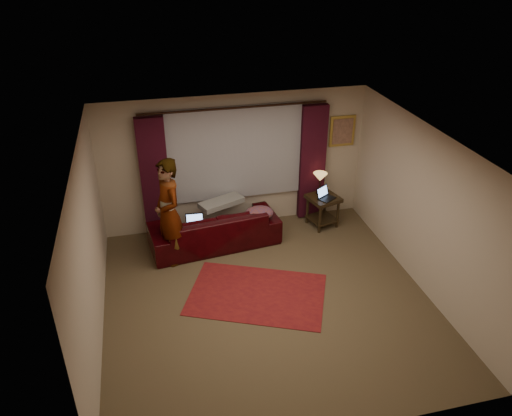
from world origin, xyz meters
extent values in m
cube|color=brown|center=(0.00, 0.00, -0.01)|extent=(5.00, 5.00, 0.01)
cube|color=silver|center=(0.00, 0.00, 2.60)|extent=(5.00, 5.00, 0.02)
cube|color=#C3B29B|center=(0.00, 2.50, 1.30)|extent=(5.00, 0.02, 2.60)
cube|color=#C3B29B|center=(0.00, -2.50, 1.30)|extent=(5.00, 0.02, 2.60)
cube|color=#C3B29B|center=(-2.50, 0.00, 1.30)|extent=(0.02, 5.00, 2.60)
cube|color=#C3B29B|center=(2.50, 0.00, 1.30)|extent=(0.02, 5.00, 2.60)
cube|color=#999AA1|center=(0.00, 2.44, 1.50)|extent=(2.50, 0.05, 1.80)
cube|color=#360B18|center=(-1.50, 2.39, 1.18)|extent=(0.50, 0.14, 2.30)
cube|color=#360B18|center=(1.50, 2.39, 1.18)|extent=(0.50, 0.14, 2.30)
cylinder|color=black|center=(0.00, 2.39, 2.38)|extent=(0.04, 0.04, 3.40)
cube|color=gold|center=(2.10, 2.47, 1.75)|extent=(0.50, 0.04, 0.60)
imported|color=black|center=(-0.54, 1.81, 0.47)|extent=(2.45, 1.29, 0.94)
cube|color=gray|center=(-0.35, 2.10, 0.95)|extent=(0.90, 0.63, 0.10)
ellipsoid|color=brown|center=(0.28, 1.72, 0.58)|extent=(0.59, 0.48, 0.23)
cube|color=maroon|center=(-0.13, 0.18, 0.01)|extent=(2.51, 2.14, 0.01)
cube|color=black|center=(1.62, 1.99, 0.32)|extent=(0.67, 0.67, 0.63)
imported|color=gray|center=(-1.35, 1.46, 0.96)|extent=(0.70, 0.70, 1.91)
camera|label=1|loc=(-1.61, -5.96, 5.05)|focal=35.00mm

